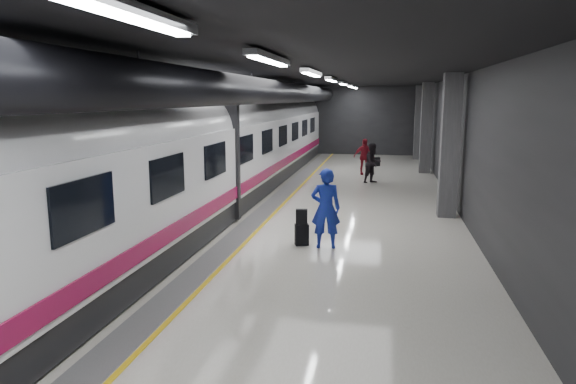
{
  "coord_description": "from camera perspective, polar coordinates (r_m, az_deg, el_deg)",
  "views": [
    {
      "loc": [
        2.58,
        -14.73,
        3.73
      ],
      "look_at": [
        0.07,
        -1.56,
        1.28
      ],
      "focal_mm": 32.0,
      "sensor_mm": 36.0,
      "label": 1
    }
  ],
  "objects": [
    {
      "name": "train",
      "position": [
        15.92,
        -10.75,
        4.21
      ],
      "size": [
        3.05,
        38.0,
        4.05
      ],
      "color": "black",
      "rests_on": "ground"
    },
    {
      "name": "traveler_main",
      "position": [
        12.88,
        4.21,
        -1.82
      ],
      "size": [
        0.8,
        0.59,
        2.03
      ],
      "primitive_type": "imported",
      "rotation": [
        0.0,
        0.0,
        3.28
      ],
      "color": "#1A18B9",
      "rests_on": "ground"
    },
    {
      "name": "shoulder_bag",
      "position": [
        13.1,
        1.52,
        -2.78
      ],
      "size": [
        0.32,
        0.2,
        0.39
      ],
      "primitive_type": "cube",
      "rotation": [
        0.0,
        0.0,
        0.15
      ],
      "color": "black",
      "rests_on": "suitcase_main"
    },
    {
      "name": "traveler_far_a",
      "position": [
        23.11,
        9.41,
        3.18
      ],
      "size": [
        1.09,
        1.08,
        1.78
      ],
      "primitive_type": "imported",
      "rotation": [
        0.0,
        0.0,
        0.76
      ],
      "color": "black",
      "rests_on": "ground"
    },
    {
      "name": "ground",
      "position": [
        15.41,
        0.84,
        -3.63
      ],
      "size": [
        40.0,
        40.0,
        0.0
      ],
      "primitive_type": "plane",
      "color": "silver",
      "rests_on": "ground"
    },
    {
      "name": "platform_hall",
      "position": [
        15.94,
        0.45,
        9.68
      ],
      "size": [
        10.02,
        40.02,
        4.51
      ],
      "color": "black",
      "rests_on": "ground"
    },
    {
      "name": "suitcase_far",
      "position": [
        29.04,
        9.83,
        3.35
      ],
      "size": [
        0.39,
        0.32,
        0.5
      ],
      "primitive_type": "cube",
      "rotation": [
        0.0,
        0.0,
        0.36
      ],
      "color": "black",
      "rests_on": "ground"
    },
    {
      "name": "traveler_far_b",
      "position": [
        25.66,
        8.45,
        3.91
      ],
      "size": [
        1.11,
        0.68,
        1.77
      ],
      "primitive_type": "imported",
      "rotation": [
        0.0,
        0.0,
        0.26
      ],
      "color": "maroon",
      "rests_on": "ground"
    },
    {
      "name": "suitcase_main",
      "position": [
        13.24,
        1.54,
        -4.75
      ],
      "size": [
        0.39,
        0.32,
        0.55
      ],
      "primitive_type": "cube",
      "rotation": [
        0.0,
        0.0,
        0.37
      ],
      "color": "black",
      "rests_on": "ground"
    }
  ]
}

